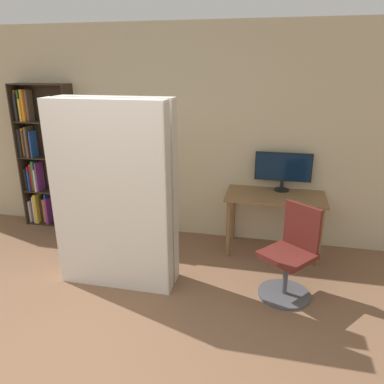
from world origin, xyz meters
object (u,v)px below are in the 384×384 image
object	(u,v)px
mattress_near	(111,199)
office_chair	(290,261)
mattress_far	(121,191)
bookshelf	(43,160)
monitor	(283,168)

from	to	relation	value
mattress_near	office_chair	bearing A→B (deg)	7.35
mattress_far	bookshelf	bearing A→B (deg)	146.07
monitor	mattress_near	bearing A→B (deg)	-141.04
monitor	bookshelf	world-z (taller)	bookshelf
monitor	bookshelf	bearing A→B (deg)	179.84
monitor	office_chair	xyz separation A→B (m)	(0.11, -1.10, -0.64)
mattress_near	mattress_far	distance (m)	0.24
monitor	mattress_far	world-z (taller)	mattress_far
monitor	office_chair	distance (m)	1.28
mattress_near	mattress_far	world-z (taller)	mattress_near
bookshelf	monitor	bearing A→B (deg)	-0.16
mattress_near	mattress_far	size ratio (longest dim) A/B	1.00
office_chair	bookshelf	size ratio (longest dim) A/B	0.47
monitor	mattress_near	size ratio (longest dim) A/B	0.35
office_chair	monitor	bearing A→B (deg)	95.81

